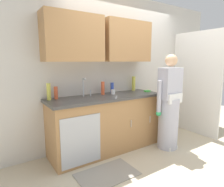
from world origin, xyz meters
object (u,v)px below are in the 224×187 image
at_px(sink, 90,99).
at_px(knife_on_counter, 116,97).
at_px(sponge, 147,91).
at_px(bottle_water_tall, 49,92).
at_px(bottle_dish_liquid, 56,93).
at_px(bottle_soap, 112,88).
at_px(bottle_water_short, 103,88).
at_px(cup_by_sink, 113,92).
at_px(bottle_cleaner_spray, 134,83).
at_px(person_at_sink, 169,109).

distance_m(sink, knife_on_counter, 0.42).
bearing_deg(sponge, knife_on_counter, -170.63).
bearing_deg(bottle_water_tall, knife_on_counter, -21.55).
bearing_deg(bottle_dish_liquid, bottle_soap, -2.00).
height_order(sink, sponge, sink).
bearing_deg(bottle_water_short, cup_by_sink, -21.02).
xyz_separation_m(sink, knife_on_counter, (0.37, -0.20, 0.02)).
height_order(bottle_water_tall, sponge, bottle_water_tall).
xyz_separation_m(bottle_water_tall, knife_on_counter, (0.95, -0.38, -0.12)).
xyz_separation_m(bottle_water_short, bottle_cleaner_spray, (0.74, 0.07, 0.03)).
relative_size(bottle_dish_liquid, bottle_soap, 0.97).
bearing_deg(sponge, bottle_cleaner_spray, 110.66).
xyz_separation_m(bottle_dish_liquid, cup_by_sink, (0.96, -0.12, -0.05)).
bearing_deg(bottle_soap, cup_by_sink, -114.21).
distance_m(bottle_cleaner_spray, cup_by_sink, 0.60).
xyz_separation_m(person_at_sink, bottle_dish_liquid, (-1.71, 0.73, 0.34)).
height_order(bottle_dish_liquid, bottle_cleaner_spray, bottle_cleaner_spray).
relative_size(bottle_water_tall, bottle_cleaner_spray, 0.91).
xyz_separation_m(sink, bottle_cleaner_spray, (1.06, 0.21, 0.15)).
relative_size(sink, bottle_dish_liquid, 2.65).
distance_m(person_at_sink, sponge, 0.54).
xyz_separation_m(person_at_sink, knife_on_counter, (-0.87, 0.33, 0.25)).
bearing_deg(sponge, cup_by_sink, 168.35).
bearing_deg(bottle_water_short, bottle_soap, 6.18).
height_order(sink, cup_by_sink, sink).
bearing_deg(person_at_sink, bottle_cleaner_spray, 103.39).
distance_m(bottle_dish_liquid, knife_on_counter, 0.93).
bearing_deg(sponge, bottle_dish_liquid, 170.94).
height_order(bottle_dish_liquid, bottle_soap, bottle_soap).
xyz_separation_m(knife_on_counter, sponge, (0.80, 0.13, 0.01)).
distance_m(bottle_soap, bottle_cleaner_spray, 0.54).
distance_m(bottle_water_short, cup_by_sink, 0.19).
distance_m(bottle_water_tall, knife_on_counter, 1.03).
distance_m(bottle_dish_liquid, cup_by_sink, 0.97).
bearing_deg(cup_by_sink, bottle_soap, 65.79).
bearing_deg(knife_on_counter, sponge, 138.36).
bearing_deg(cup_by_sink, person_at_sink, -38.85).
bearing_deg(cup_by_sink, bottle_water_tall, 174.41).
bearing_deg(bottle_dish_liquid, person_at_sink, -23.02).
distance_m(person_at_sink, cup_by_sink, 1.01).
xyz_separation_m(sink, person_at_sink, (1.24, -0.53, -0.23)).
bearing_deg(bottle_dish_liquid, bottle_cleaner_spray, 0.57).
xyz_separation_m(person_at_sink, cup_by_sink, (-0.75, 0.60, 0.29)).
relative_size(bottle_dish_liquid, bottle_cleaner_spray, 0.69).
relative_size(person_at_sink, bottle_dish_liquid, 8.58).
xyz_separation_m(cup_by_sink, sponge, (0.68, -0.14, -0.03)).
xyz_separation_m(bottle_cleaner_spray, cup_by_sink, (-0.57, -0.14, -0.10)).
relative_size(bottle_water_short, bottle_soap, 1.15).
relative_size(person_at_sink, knife_on_counter, 6.75).
bearing_deg(bottle_cleaner_spray, sink, -168.99).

